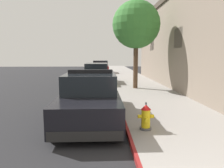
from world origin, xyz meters
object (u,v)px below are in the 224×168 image
object	(u,v)px
parked_car_silver_ahead	(96,74)
street_tree	(136,25)
police_cruiser	(91,97)
parked_car_dark_far	(100,67)
fire_hydrant	(146,117)

from	to	relation	value
parked_car_silver_ahead	street_tree	distance (m)	5.17
police_cruiser	parked_car_silver_ahead	world-z (taller)	police_cruiser
parked_car_silver_ahead	street_tree	xyz separation A→B (m)	(2.50, -3.18, 3.23)
parked_car_silver_ahead	parked_car_dark_far	bearing A→B (deg)	88.50
police_cruiser	parked_car_silver_ahead	xyz separation A→B (m)	(-0.05, 9.16, -0.00)
parked_car_silver_ahead	fire_hydrant	bearing A→B (deg)	-81.32
police_cruiser	parked_car_dark_far	bearing A→B (deg)	89.41
police_cruiser	parked_car_silver_ahead	size ratio (longest dim) A/B	1.00
police_cruiser	parked_car_silver_ahead	bearing A→B (deg)	90.29
police_cruiser	parked_car_dark_far	size ratio (longest dim) A/B	1.00
police_cruiser	fire_hydrant	world-z (taller)	police_cruiser
parked_car_silver_ahead	police_cruiser	bearing A→B (deg)	-89.71
police_cruiser	street_tree	size ratio (longest dim) A/B	0.91
parked_car_dark_far	fire_hydrant	distance (m)	19.62
parked_car_silver_ahead	parked_car_dark_far	distance (m)	8.91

